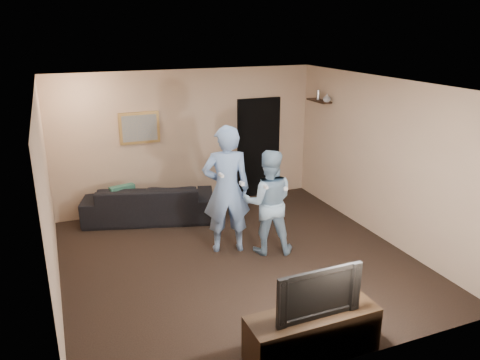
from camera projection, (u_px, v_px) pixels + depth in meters
name	position (u px, v px, depth m)	size (l,w,h in m)	color
ground	(237.00, 260.00, 7.03)	(5.00, 5.00, 0.00)	black
ceiling	(237.00, 85.00, 6.21)	(5.00, 5.00, 0.04)	silver
wall_back	(188.00, 139.00, 8.82)	(5.00, 0.04, 2.60)	tan
wall_front	(335.00, 253.00, 4.42)	(5.00, 0.04, 2.60)	tan
wall_left	(48.00, 201.00, 5.73)	(0.04, 5.00, 2.60)	tan
wall_right	(381.00, 159.00, 7.51)	(0.04, 5.00, 2.60)	tan
sofa	(149.00, 202.00, 8.40)	(2.28, 0.89, 0.67)	black
throw_pillow	(123.00, 197.00, 8.19)	(0.44, 0.14, 0.44)	#1A4E40
painting_frame	(139.00, 128.00, 8.38)	(0.72, 0.05, 0.57)	olive
painting_canvas	(140.00, 128.00, 8.35)	(0.62, 0.01, 0.47)	slate
doorway	(259.00, 148.00, 9.40)	(0.90, 0.06, 2.00)	black
light_switch	(231.00, 136.00, 9.10)	(0.08, 0.02, 0.12)	silver
wall_shelf	(319.00, 101.00, 8.84)	(0.20, 0.60, 0.03)	black
shelf_vase	(327.00, 98.00, 8.58)	(0.14, 0.14, 0.15)	#9D9DA2
shelf_figurine	(318.00, 95.00, 8.84)	(0.06, 0.06, 0.18)	#B5B4B9
tv_console	(312.00, 334.00, 4.95)	(1.43, 0.46, 0.51)	black
television	(315.00, 290.00, 4.78)	(0.96, 0.13, 0.55)	black
wii_player_left	(226.00, 190.00, 7.05)	(0.82, 0.63, 1.99)	#6C8CBC
wii_player_right	(268.00, 202.00, 7.05)	(0.95, 0.85, 1.62)	#85A8C2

